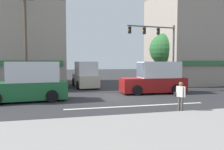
# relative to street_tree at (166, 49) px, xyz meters

# --- Properties ---
(ground_plane) EXTENTS (120.00, 120.00, 0.00)m
(ground_plane) POSITION_rel_street_tree_xyz_m (-7.61, -7.60, -4.20)
(ground_plane) COLOR #2B2B2D
(lane_marking_stripe) EXTENTS (9.00, 0.24, 0.01)m
(lane_marking_stripe) POSITION_rel_street_tree_xyz_m (-7.61, -11.10, -4.20)
(lane_marking_stripe) COLOR silver
(lane_marking_stripe) RESTS_ON ground
(sidewalk_curb) EXTENTS (40.00, 5.00, 0.16)m
(sidewalk_curb) POSITION_rel_street_tree_xyz_m (-7.61, -16.10, -4.12)
(sidewalk_curb) COLOR gray
(sidewalk_curb) RESTS_ON ground
(building_left_block) EXTENTS (13.59, 11.42, 8.97)m
(building_left_block) POSITION_rel_street_tree_xyz_m (-18.37, 3.89, 0.28)
(building_left_block) COLOR gray
(building_left_block) RESTS_ON ground
(building_right_corner) EXTENTS (13.46, 9.22, 11.36)m
(building_right_corner) POSITION_rel_street_tree_xyz_m (6.26, 1.14, 1.47)
(building_right_corner) COLOR gray
(building_right_corner) RESTS_ON ground
(street_tree) EXTENTS (3.83, 3.83, 6.13)m
(street_tree) POSITION_rel_street_tree_xyz_m (0.00, 0.00, 0.00)
(street_tree) COLOR #4C3823
(street_tree) RESTS_ON ground
(utility_pole_near_left) EXTENTS (1.40, 0.22, 8.56)m
(utility_pole_near_left) POSITION_rel_street_tree_xyz_m (-15.12, -3.19, 0.23)
(utility_pole_near_left) COLOR brown
(utility_pole_near_left) RESTS_ON ground
(utility_pole_far_right) EXTENTS (1.40, 0.22, 8.01)m
(utility_pole_far_right) POSITION_rel_street_tree_xyz_m (1.09, 0.71, -0.05)
(utility_pole_far_right) COLOR brown
(utility_pole_far_right) RESTS_ON ground
(traffic_light_mast) EXTENTS (4.88, 0.60, 6.20)m
(traffic_light_mast) POSITION_rel_street_tree_xyz_m (-2.90, -4.80, 0.10)
(traffic_light_mast) COLOR #47474C
(traffic_light_mast) RESTS_ON ground
(box_truck_waiting_far) EXTENTS (5.66, 2.38, 2.75)m
(box_truck_waiting_far) POSITION_rel_street_tree_xyz_m (-4.19, -6.23, -2.95)
(box_truck_waiting_far) COLOR maroon
(box_truck_waiting_far) RESTS_ON ground
(box_truck_crossing_rightbound) EXTENTS (5.74, 2.56, 2.75)m
(box_truck_crossing_rightbound) POSITION_rel_street_tree_xyz_m (-14.39, -7.74, -2.95)
(box_truck_crossing_rightbound) COLOR #1E6033
(box_truck_crossing_rightbound) RESTS_ON ground
(box_truck_parked_curbside) EXTENTS (2.52, 5.72, 2.75)m
(box_truck_parked_curbside) POSITION_rel_street_tree_xyz_m (-9.58, -0.33, -2.95)
(box_truck_parked_curbside) COLOR #B7B29E
(box_truck_parked_curbside) RESTS_ON ground
(pedestrian_foreground_with_bag) EXTENTS (0.43, 0.68, 1.67)m
(pedestrian_foreground_with_bag) POSITION_rel_street_tree_xyz_m (-6.00, -13.32, -3.25)
(pedestrian_foreground_with_bag) COLOR #4C4742
(pedestrian_foreground_with_bag) RESTS_ON ground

